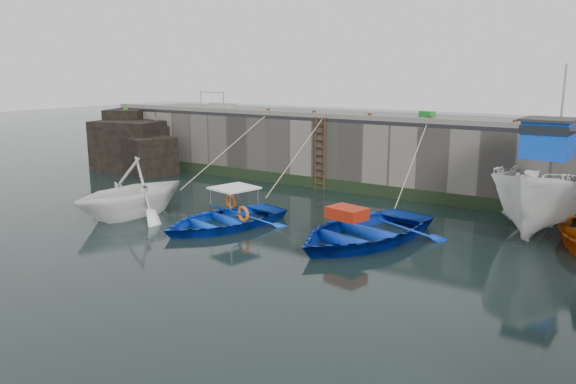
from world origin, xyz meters
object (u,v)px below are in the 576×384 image
Objects in this scene: bollard_d at (430,120)px; bollard_e at (515,124)px; boat_near_blue at (223,226)px; fish_crate at (427,115)px; bollard_c at (370,117)px; ladder at (320,154)px; bollard_a at (268,112)px; bollard_b at (314,114)px; boat_near_navy at (363,240)px; boat_far_white at (546,193)px; boat_near_white at (133,215)px.

bollard_d is 3.20m from bollard_e.
fish_crate is at bearing 81.52° from boat_near_blue.
fish_crate is 2.57m from bollard_c.
ladder is 11.43× the size of bollard_d.
bollard_a reaches higher than ladder.
boat_near_blue is at bearing -87.39° from ladder.
bollard_b is at bearing 180.00° from bollard_e.
bollard_e is (11.00, 0.00, 0.00)m from bollard_a.
bollard_a is (-8.04, 6.31, 3.30)m from boat_near_navy.
boat_near_blue is 4.84m from boat_near_navy.
bollard_b is 1.00× the size of bollard_d.
bollard_b is 1.00× the size of bollard_c.
bollard_d is (2.60, 0.00, 0.00)m from bollard_c.
bollard_a is 1.00× the size of bollard_b.
bollard_c is 1.00× the size of bollard_d.
boat_far_white is 6.67m from fish_crate.
bollard_a is at bearing 176.07° from boat_far_white.
fish_crate reaches higher than boat_near_blue.
bollard_a is at bearing 91.20° from boat_near_white.
bollard_b is 8.50m from bollard_e.
ladder is at bearing -6.38° from bollard_a.
ladder is 7.98m from boat_near_navy.
boat_near_navy is at bearing -115.14° from bollard_e.
ladder is 5.11m from bollard_d.
bollard_a is at bearing 180.00° from bollard_e.
bollard_b is (-4.55, -1.78, -0.03)m from fish_crate.
bollard_b is (-5.54, 6.31, 3.30)m from boat_near_navy.
bollard_c is at bearing 171.37° from boat_far_white.
bollard_d is at bearing 104.31° from boat_near_navy.
bollard_e is at bearing 57.58° from boat_near_blue.
boat_far_white is 26.09× the size of bollard_a.
bollard_c is (5.20, 0.00, 0.00)m from bollard_a.
ladder reaches higher than boat_near_white.
boat_near_white is at bearing -109.46° from bollard_b.
boat_near_blue is at bearing 14.94° from boat_near_white.
boat_far_white is 26.09× the size of bollard_e.
bollard_a is at bearing 127.72° from boat_near_blue.
boat_near_navy is 19.85× the size of bollard_b.
bollard_a is 7.80m from bollard_d.
boat_far_white reaches higher than bollard_d.
bollard_d is (0.75, -1.78, -0.03)m from fish_crate.
boat_far_white reaches higher than bollard_c.
boat_near_navy is 6.66m from boat_far_white.
fish_crate is 1.93m from bollard_d.
bollard_e is at bearing 0.00° from bollard_a.
fish_crate is at bearing 57.04° from boat_near_white.
bollard_d is at bearing 0.00° from bollard_a.
bollard_b is at bearing 146.14° from ladder.
boat_near_navy is at bearing -87.84° from bollard_d.
bollard_e reaches higher than boat_near_white.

